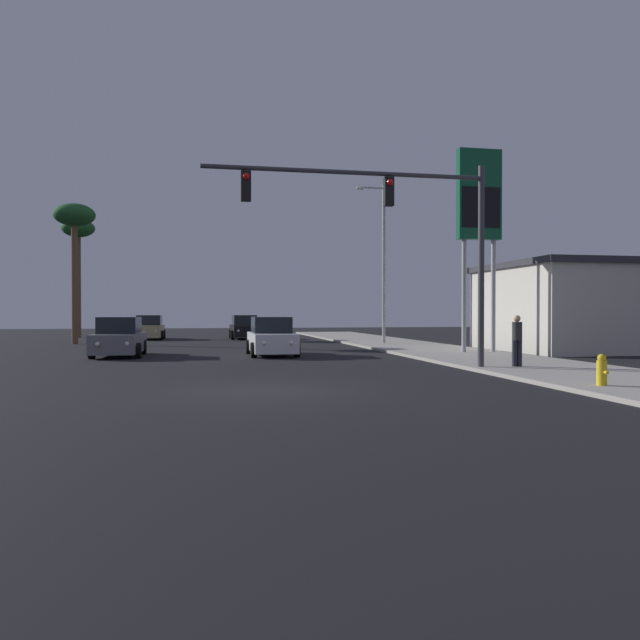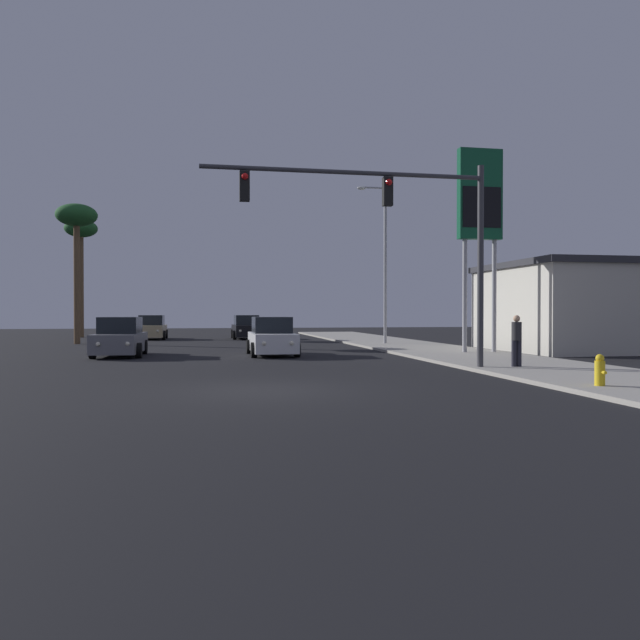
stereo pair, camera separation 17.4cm
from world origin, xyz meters
TOP-DOWN VIEW (x-y plane):
  - ground_plane at (0.00, 0.00)m, footprint 120.00×120.00m
  - sidewalk_right at (9.50, 10.00)m, footprint 5.00×60.00m
  - building_gas_station at (18.00, 12.77)m, footprint 10.30×8.30m
  - car_black at (1.65, 29.31)m, footprint 2.04×4.33m
  - car_grey at (-4.89, 12.77)m, footprint 2.04×4.34m
  - car_white at (1.58, 12.13)m, footprint 2.04×4.31m
  - car_tan at (-4.90, 29.89)m, footprint 2.04×4.33m
  - traffic_light_mast at (4.75, 3.83)m, footprint 9.03×0.36m
  - street_lamp at (8.74, 19.30)m, footprint 1.74×0.24m
  - gas_station_sign at (10.70, 10.87)m, footprint 2.00×0.42m
  - fire_hydrant at (7.98, -1.57)m, footprint 0.24×0.34m
  - pedestrian_on_sidewalk at (8.62, 3.67)m, footprint 0.34×0.32m
  - palm_tree_mid at (-8.73, 24.00)m, footprint 2.40×2.40m
  - palm_tree_far at (-10.31, 34.00)m, footprint 2.40×2.40m

SIDE VIEW (x-z plane):
  - ground_plane at x=0.00m, z-range 0.00..0.00m
  - sidewalk_right at x=9.50m, z-range 0.00..0.12m
  - fire_hydrant at x=7.98m, z-range 0.11..0.87m
  - car_black at x=1.65m, z-range -0.08..1.60m
  - car_grey at x=-4.89m, z-range -0.08..1.60m
  - car_white at x=1.58m, z-range -0.08..1.60m
  - car_tan at x=-4.90m, z-range -0.08..1.60m
  - pedestrian_on_sidewalk at x=8.62m, z-range 0.20..1.87m
  - building_gas_station at x=18.00m, z-range 0.01..4.31m
  - traffic_light_mast at x=4.75m, z-range 1.56..8.06m
  - street_lamp at x=8.74m, z-range 0.62..9.62m
  - gas_station_sign at x=10.70m, z-range 2.12..11.12m
  - palm_tree_mid at x=-8.73m, z-range 3.05..11.36m
  - palm_tree_far at x=-10.31m, z-range 3.24..12.04m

